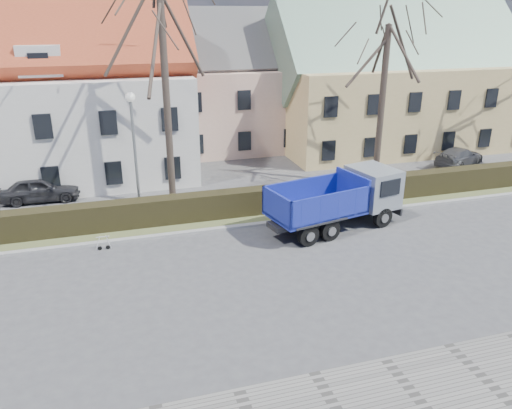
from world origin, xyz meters
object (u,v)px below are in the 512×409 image
object	(u,v)px
streetlight	(136,158)
parked_car_a	(40,189)
parked_car_b	(459,157)
cart_frame	(98,243)
dump_truck	(331,202)

from	to	relation	value
streetlight	parked_car_a	distance (m)	6.95
streetlight	parked_car_b	size ratio (longest dim) A/B	1.50
parked_car_a	parked_car_b	bearing A→B (deg)	-89.99
cart_frame	dump_truck	bearing A→B (deg)	-3.91
dump_truck	cart_frame	distance (m)	10.59
cart_frame	parked_car_b	size ratio (longest dim) A/B	0.18
dump_truck	cart_frame	world-z (taller)	dump_truck
streetlight	cart_frame	xyz separation A→B (m)	(-2.03, -3.03, -2.79)
parked_car_a	parked_car_b	size ratio (longest dim) A/B	0.98
parked_car_a	parked_car_b	distance (m)	26.10
dump_truck	parked_car_a	xyz separation A→B (m)	(-13.47, 7.92, -0.66)
dump_truck	streetlight	world-z (taller)	streetlight
dump_truck	cart_frame	bearing A→B (deg)	163.82
parked_car_a	cart_frame	bearing A→B (deg)	-156.01
streetlight	cart_frame	world-z (taller)	streetlight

